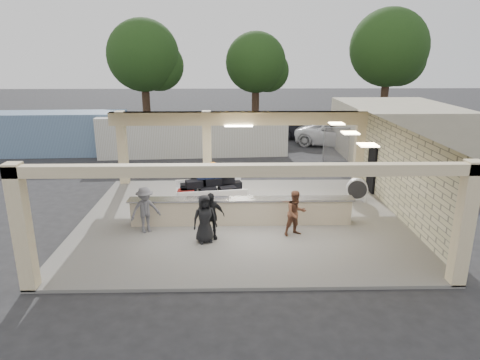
{
  "coord_description": "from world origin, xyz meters",
  "views": [
    {
      "loc": [
        -0.37,
        -15.15,
        6.21
      ],
      "look_at": [
        -0.02,
        1.0,
        1.32
      ],
      "focal_mm": 32.0,
      "sensor_mm": 36.0,
      "label": 1
    }
  ],
  "objects_px": {
    "car_dark": "(305,129)",
    "container_blue": "(43,133)",
    "car_white_a": "(338,134)",
    "container_white": "(194,135)",
    "passenger_d": "(205,219)",
    "luggage_cart": "(210,188)",
    "passenger_b": "(211,216)",
    "passenger_a": "(296,213)",
    "baggage_counter": "(241,211)",
    "passenger_c": "(145,210)",
    "drum_fan": "(357,189)",
    "baggage_handler": "(212,182)",
    "car_white_b": "(397,133)"
  },
  "relations": [
    {
      "from": "passenger_a",
      "to": "car_dark",
      "type": "distance_m",
      "value": 17.63
    },
    {
      "from": "passenger_a",
      "to": "container_white",
      "type": "xyz_separation_m",
      "value": [
        -4.5,
        12.59,
        0.34
      ]
    },
    {
      "from": "baggage_handler",
      "to": "car_dark",
      "type": "relative_size",
      "value": 0.37
    },
    {
      "from": "drum_fan",
      "to": "container_white",
      "type": "xyz_separation_m",
      "value": [
        -7.61,
        9.15,
        0.61
      ]
    },
    {
      "from": "luggage_cart",
      "to": "passenger_c",
      "type": "xyz_separation_m",
      "value": [
        -2.13,
        -2.25,
        -0.04
      ]
    },
    {
      "from": "drum_fan",
      "to": "baggage_handler",
      "type": "distance_m",
      "value": 6.13
    },
    {
      "from": "baggage_handler",
      "to": "passenger_b",
      "type": "relative_size",
      "value": 1.05
    },
    {
      "from": "baggage_counter",
      "to": "baggage_handler",
      "type": "bearing_deg",
      "value": 115.35
    },
    {
      "from": "car_dark",
      "to": "container_white",
      "type": "height_order",
      "value": "container_white"
    },
    {
      "from": "luggage_cart",
      "to": "passenger_c",
      "type": "distance_m",
      "value": 3.1
    },
    {
      "from": "passenger_d",
      "to": "container_white",
      "type": "bearing_deg",
      "value": 78.44
    },
    {
      "from": "luggage_cart",
      "to": "passenger_d",
      "type": "relative_size",
      "value": 1.78
    },
    {
      "from": "container_blue",
      "to": "passenger_d",
      "type": "bearing_deg",
      "value": -53.39
    },
    {
      "from": "baggage_counter",
      "to": "passenger_c",
      "type": "distance_m",
      "value": 3.44
    },
    {
      "from": "luggage_cart",
      "to": "passenger_b",
      "type": "height_order",
      "value": "passenger_b"
    },
    {
      "from": "passenger_b",
      "to": "car_white_a",
      "type": "bearing_deg",
      "value": 49.6
    },
    {
      "from": "passenger_a",
      "to": "passenger_c",
      "type": "distance_m",
      "value": 5.2
    },
    {
      "from": "passenger_c",
      "to": "passenger_d",
      "type": "relative_size",
      "value": 1.0
    },
    {
      "from": "luggage_cart",
      "to": "passenger_a",
      "type": "distance_m",
      "value": 4.04
    },
    {
      "from": "baggage_counter",
      "to": "passenger_a",
      "type": "relative_size",
      "value": 5.14
    },
    {
      "from": "passenger_a",
      "to": "car_dark",
      "type": "height_order",
      "value": "passenger_a"
    },
    {
      "from": "luggage_cart",
      "to": "container_blue",
      "type": "xyz_separation_m",
      "value": [
        -10.79,
        10.26,
        0.34
      ]
    },
    {
      "from": "baggage_handler",
      "to": "passenger_c",
      "type": "bearing_deg",
      "value": -28.74
    },
    {
      "from": "luggage_cart",
      "to": "container_white",
      "type": "distance_m",
      "value": 10.07
    },
    {
      "from": "car_dark",
      "to": "container_blue",
      "type": "bearing_deg",
      "value": 108.78
    },
    {
      "from": "drum_fan",
      "to": "car_white_a",
      "type": "distance_m",
      "value": 11.56
    },
    {
      "from": "baggage_handler",
      "to": "car_white_a",
      "type": "height_order",
      "value": "baggage_handler"
    },
    {
      "from": "baggage_handler",
      "to": "passenger_b",
      "type": "xyz_separation_m",
      "value": [
        0.11,
        -3.77,
        -0.04
      ]
    },
    {
      "from": "luggage_cart",
      "to": "car_white_a",
      "type": "xyz_separation_m",
      "value": [
        8.13,
        12.21,
        -0.17
      ]
    },
    {
      "from": "passenger_b",
      "to": "car_white_b",
      "type": "height_order",
      "value": "passenger_b"
    },
    {
      "from": "luggage_cart",
      "to": "container_blue",
      "type": "relative_size",
      "value": 0.29
    },
    {
      "from": "luggage_cart",
      "to": "baggage_handler",
      "type": "bearing_deg",
      "value": 78.66
    },
    {
      "from": "baggage_counter",
      "to": "baggage_handler",
      "type": "height_order",
      "value": "baggage_handler"
    },
    {
      "from": "passenger_d",
      "to": "luggage_cart",
      "type": "bearing_deg",
      "value": 71.89
    },
    {
      "from": "passenger_d",
      "to": "car_dark",
      "type": "distance_m",
      "value": 18.89
    },
    {
      "from": "baggage_counter",
      "to": "passenger_c",
      "type": "bearing_deg",
      "value": -168.53
    },
    {
      "from": "passenger_d",
      "to": "car_white_a",
      "type": "relative_size",
      "value": 0.3
    },
    {
      "from": "baggage_counter",
      "to": "luggage_cart",
      "type": "xyz_separation_m",
      "value": [
        -1.23,
        1.57,
        0.38
      ]
    },
    {
      "from": "passenger_b",
      "to": "car_dark",
      "type": "distance_m",
      "value": 18.6
    },
    {
      "from": "passenger_d",
      "to": "container_blue",
      "type": "relative_size",
      "value": 0.16
    },
    {
      "from": "luggage_cart",
      "to": "car_dark",
      "type": "distance_m",
      "value": 15.99
    },
    {
      "from": "passenger_c",
      "to": "car_dark",
      "type": "distance_m",
      "value": 18.93
    },
    {
      "from": "passenger_a",
      "to": "car_white_a",
      "type": "distance_m",
      "value": 15.68
    },
    {
      "from": "car_white_b",
      "to": "container_white",
      "type": "xyz_separation_m",
      "value": [
        -13.96,
        -3.14,
        0.53
      ]
    },
    {
      "from": "passenger_b",
      "to": "car_white_b",
      "type": "distance_m",
      "value": 20.19
    },
    {
      "from": "baggage_handler",
      "to": "car_white_a",
      "type": "xyz_separation_m",
      "value": [
        8.08,
        11.3,
        -0.16
      ]
    },
    {
      "from": "baggage_handler",
      "to": "car_white_b",
      "type": "distance_m",
      "value": 17.44
    },
    {
      "from": "drum_fan",
      "to": "passenger_a",
      "type": "height_order",
      "value": "passenger_a"
    },
    {
      "from": "passenger_a",
      "to": "car_white_b",
      "type": "xyz_separation_m",
      "value": [
        9.47,
        15.73,
        -0.19
      ]
    },
    {
      "from": "car_white_a",
      "to": "container_white",
      "type": "height_order",
      "value": "container_white"
    }
  ]
}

